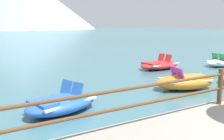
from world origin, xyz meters
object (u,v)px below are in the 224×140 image
at_px(pedal_boat_2, 185,81).
at_px(pedal_boat_1, 222,62).
at_px(pedal_boat_0, 62,103).
at_px(pedal_boat_3, 160,65).

bearing_deg(pedal_boat_2, pedal_boat_1, 24.48).
distance_m(pedal_boat_1, pedal_boat_2, 6.67).
bearing_deg(pedal_boat_0, pedal_boat_3, 28.87).
xyz_separation_m(pedal_boat_0, pedal_boat_3, (7.20, 3.97, -0.03)).
height_order(pedal_boat_0, pedal_boat_2, pedal_boat_2).
xyz_separation_m(pedal_boat_2, pedal_boat_3, (2.21, 3.96, -0.07)).
distance_m(pedal_boat_0, pedal_boat_2, 4.99).
xyz_separation_m(pedal_boat_0, pedal_boat_2, (4.99, 0.01, 0.04)).
bearing_deg(pedal_boat_1, pedal_boat_2, -155.52).
relative_size(pedal_boat_0, pedal_boat_2, 0.98).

